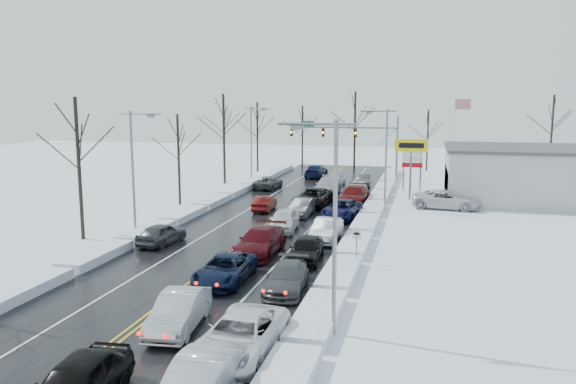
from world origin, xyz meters
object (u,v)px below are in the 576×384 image
(tires_plus_sign, at_px, (411,150))
(oncoming_car_0, at_px, (265,211))
(traffic_signal_mast, at_px, (355,136))
(flagpole, at_px, (455,133))
(dealership_building, at_px, (554,175))

(tires_plus_sign, xyz_separation_m, oncoming_car_0, (-12.39, -8.89, -4.99))
(traffic_signal_mast, distance_m, tires_plus_sign, 13.92)
(flagpole, distance_m, oncoming_car_0, 29.16)
(tires_plus_sign, bearing_deg, flagpole, 71.56)
(oncoming_car_0, bearing_deg, tires_plus_sign, -147.01)
(traffic_signal_mast, bearing_deg, dealership_building, -25.95)
(flagpole, bearing_deg, dealership_building, -53.73)
(traffic_signal_mast, relative_size, dealership_building, 0.65)
(traffic_signal_mast, distance_m, flagpole, 11.90)
(tires_plus_sign, bearing_deg, traffic_signal_mast, 120.46)
(traffic_signal_mast, height_order, flagpole, flagpole)
(traffic_signal_mast, distance_m, oncoming_car_0, 22.24)
(dealership_building, xyz_separation_m, oncoming_car_0, (-25.86, -10.90, -2.66))
(tires_plus_sign, relative_size, oncoming_car_0, 1.47)
(dealership_building, distance_m, oncoming_car_0, 28.19)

